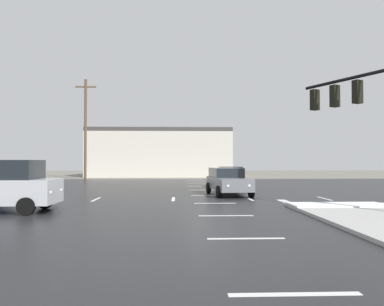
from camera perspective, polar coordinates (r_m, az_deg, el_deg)
The scene contains 9 objects.
ground_plane at distance 19.71m, azimuth 2.99°, elevation -7.09°, with size 120.00×120.00×0.00m, color slate.
road_asphalt at distance 19.71m, azimuth 2.99°, elevation -7.06°, with size 44.00×44.00×0.02m, color #232326.
snow_strip_curbside at distance 17.02m, azimuth 21.41°, elevation -7.35°, with size 4.00×1.60×0.06m, color white.
lane_markings at distance 18.49m, azimuth 7.13°, elevation -7.39°, with size 36.15×36.15×0.01m.
traffic_signal_mast at distance 16.41m, azimuth 25.60°, elevation 6.21°, with size 2.44×4.77×5.72m.
strip_building_background at distance 49.37m, azimuth -4.89°, elevation 0.01°, with size 18.15×8.00×6.17m.
sedan_grey at distance 22.08m, azimuth 5.49°, elevation -4.24°, with size 2.39×4.67×1.58m.
sedan_black at distance 28.44m, azimuth 5.72°, elevation -3.57°, with size 2.19×4.60×1.58m.
utility_pole_distant at distance 41.55m, azimuth -15.97°, elevation 3.78°, with size 2.20×0.28×10.78m.
Camera 1 is at (-1.73, -19.53, 2.00)m, focal length 34.91 mm.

